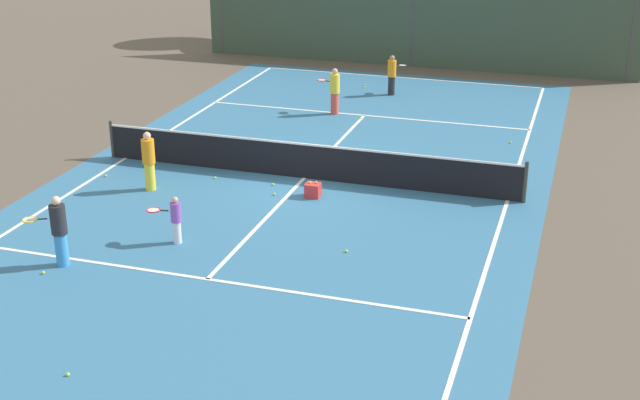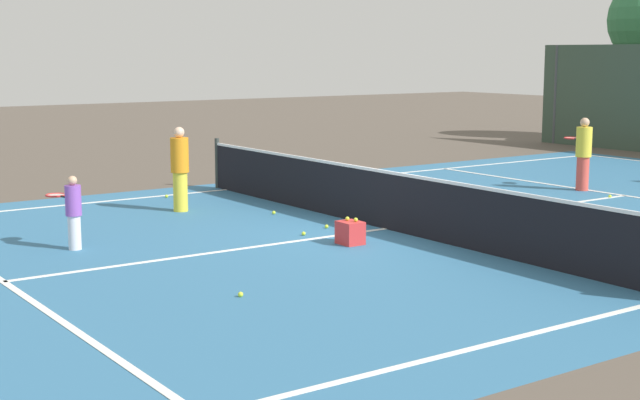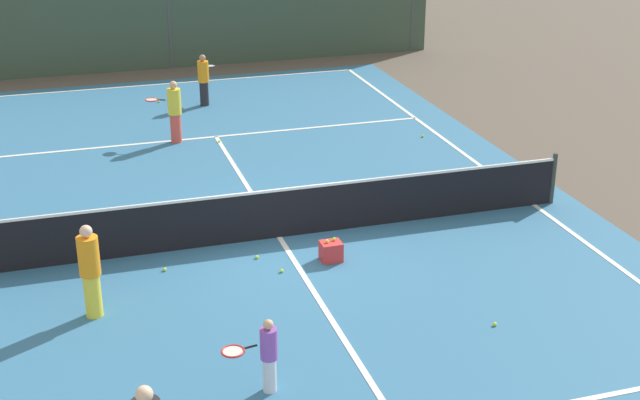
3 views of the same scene
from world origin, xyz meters
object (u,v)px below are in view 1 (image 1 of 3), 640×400
Objects in this scene: player_3 at (59,230)px; player_4 at (175,219)px; tennis_ball_1 at (106,176)px; tennis_ball_0 at (273,184)px; tennis_ball_4 at (274,194)px; player_2 at (149,160)px; tennis_ball_6 at (365,85)px; ball_crate at (313,190)px; tennis_ball_10 at (361,118)px; tennis_ball_7 at (364,87)px; tennis_ball_3 at (215,178)px; tennis_ball_5 at (43,273)px; tennis_ball_9 at (510,142)px; tennis_ball_2 at (346,251)px; tennis_ball_8 at (68,374)px; player_0 at (392,74)px; player_1 at (334,91)px.

player_4 is (1.82, 1.80, -0.23)m from player_3.
tennis_ball_1 is (-3.79, 3.36, -0.56)m from player_4.
tennis_ball_0 and tennis_ball_4 have the same top height.
tennis_ball_6 is at bearing 78.22° from player_2.
ball_crate is 6.45× the size of tennis_ball_1.
tennis_ball_7 is at bearing 103.40° from tennis_ball_10.
tennis_ball_5 is (-1.12, -6.43, 0.00)m from tennis_ball_3.
tennis_ball_1 and tennis_ball_9 have the same top height.
tennis_ball_1 is 1.00× the size of tennis_ball_2.
tennis_ball_8 is 1.00× the size of tennis_ball_10.
player_2 is at bearing -101.78° from tennis_ball_6.
player_3 is at bearing -125.62° from ball_crate.
tennis_ball_10 is at bearing 103.37° from tennis_ball_2.
tennis_ball_5 is at bearing -113.51° from tennis_ball_0.
tennis_ball_0 and tennis_ball_6 have the same top height.
player_2 reaches higher than tennis_ball_7.
player_0 reaches higher than player_4.
tennis_ball_6 is 4.52m from tennis_ball_10.
player_4 is at bearing -119.78° from ball_crate.
player_3 reaches higher than player_0.
tennis_ball_1 is (-1.64, 0.49, -0.78)m from player_2.
tennis_ball_10 is at bearing 167.73° from tennis_ball_9.
player_1 is at bearing 102.61° from ball_crate.
tennis_ball_2 is 1.00× the size of tennis_ball_7.
player_0 is at bearing 136.78° from tennis_ball_9.
tennis_ball_5 is (-2.39, -13.51, -0.78)m from player_1.
tennis_ball_3 and tennis_ball_9 have the same top height.
tennis_ball_4 is at bearing -130.58° from tennis_ball_9.
tennis_ball_1 is at bearing -170.64° from tennis_ball_0.
tennis_ball_6 is (2.58, 12.37, -0.78)m from player_2.
tennis_ball_0 is 7.99m from tennis_ball_9.
player_2 reaches higher than player_4.
player_2 is 11.08m from tennis_ball_9.
tennis_ball_2 and tennis_ball_4 have the same top height.
tennis_ball_0 is 6.75m from tennis_ball_10.
tennis_ball_0 is 7.01m from tennis_ball_5.
tennis_ball_10 is at bearing 65.70° from player_2.
player_3 is 24.27× the size of tennis_ball_5.
ball_crate is at bearing -81.78° from tennis_ball_7.
player_3 is 6.54m from tennis_ball_0.
player_3 reaches higher than tennis_ball_7.
tennis_ball_0 is at bearing -94.95° from player_0.
tennis_ball_10 is (2.30, 6.72, 0.00)m from tennis_ball_3.
tennis_ball_0 is 1.00× the size of tennis_ball_7.
player_2 is 1.97m from tennis_ball_3.
ball_crate is (1.69, -7.54, -0.63)m from player_1.
player_0 reaches higher than tennis_ball_6.
tennis_ball_6 and tennis_ball_10 have the same top height.
player_2 is 24.10× the size of tennis_ball_3.
tennis_ball_6 is at bearing 82.22° from tennis_ball_5.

